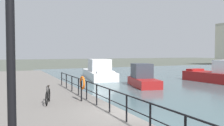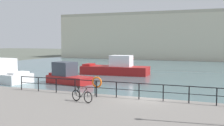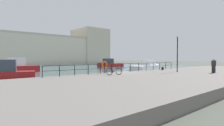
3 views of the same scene
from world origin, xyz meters
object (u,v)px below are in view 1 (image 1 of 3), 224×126
Objects in this scene: moored_white_yacht at (143,78)px; life_ring_stand at (82,84)px; quay_lamp_post at (10,30)px; moored_harbor_tender at (99,72)px; parked_bicycle at (48,96)px; moored_green_narrowboat at (223,75)px.

moored_white_yacht is 11.86m from life_ring_stand.
moored_white_yacht is 1.16× the size of quay_lamp_post.
quay_lamp_post reaches higher than moored_harbor_tender.
parked_bicycle is at bearing 139.89° from moored_white_yacht.
moored_green_narrowboat is 20.95m from parked_bicycle.
moored_white_yacht is 21.04m from quay_lamp_post.
life_ring_stand is at bearing 101.15° from parked_bicycle.
life_ring_stand is 0.30× the size of quay_lamp_post.
quay_lamp_post is (14.75, -22.07, 2.84)m from moored_green_narrowboat.
moored_white_yacht is 9.55m from moored_green_narrowboat.
life_ring_stand is at bearing 104.23° from moored_green_narrowboat.
moored_harbor_tender is 27.53m from quay_lamp_post.
moored_harbor_tender is (-8.45, -1.48, 0.05)m from moored_white_yacht.
moored_green_narrowboat is 1.95× the size of quay_lamp_post.
moored_harbor_tender is at bearing 42.69° from moored_green_narrowboat.
life_ring_stand reaches higher than parked_bicycle.
quay_lamp_post reaches higher than parked_bicycle.
quay_lamp_post is (8.73, -3.80, 2.02)m from life_ring_stand.
parked_bicycle is at bearing 102.24° from moored_green_narrowboat.
moored_harbor_tender is 2.15× the size of quay_lamp_post.
moored_harbor_tender is 1.10× the size of moored_green_narrowboat.
moored_harbor_tender is 14.93m from moored_green_narrowboat.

